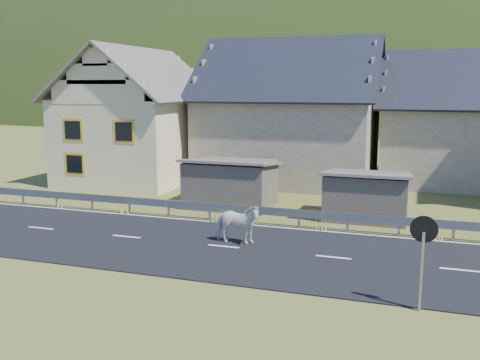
% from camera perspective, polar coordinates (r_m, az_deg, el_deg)
% --- Properties ---
extents(ground, '(160.00, 160.00, 0.00)m').
position_cam_1_polar(ground, '(19.62, -1.78, -7.20)').
color(ground, '#4D511B').
rests_on(ground, ground).
extents(road, '(60.00, 7.00, 0.04)m').
position_cam_1_polar(road, '(19.62, -1.78, -7.15)').
color(road, black).
rests_on(road, ground).
extents(lane_markings, '(60.00, 6.60, 0.01)m').
position_cam_1_polar(lane_markings, '(19.61, -1.78, -7.08)').
color(lane_markings, silver).
rests_on(lane_markings, road).
extents(guardrail, '(28.10, 0.09, 0.75)m').
position_cam_1_polar(guardrail, '(22.85, 1.40, -3.26)').
color(guardrail, '#93969B').
rests_on(guardrail, ground).
extents(shed_left, '(4.30, 3.30, 2.40)m').
position_cam_1_polar(shed_left, '(25.97, -0.99, -0.43)').
color(shed_left, brown).
rests_on(shed_left, ground).
extents(shed_right, '(3.80, 2.90, 2.20)m').
position_cam_1_polar(shed_right, '(24.15, 13.32, -1.74)').
color(shed_right, brown).
rests_on(shed_right, ground).
extents(house_cream, '(7.80, 9.80, 8.30)m').
position_cam_1_polar(house_cream, '(33.90, -10.80, 7.39)').
color(house_cream, beige).
rests_on(house_cream, ground).
extents(house_stone_a, '(10.80, 9.80, 8.90)m').
position_cam_1_polar(house_stone_a, '(33.45, 5.52, 7.96)').
color(house_stone_a, tan).
rests_on(house_stone_a, ground).
extents(house_stone_b, '(9.80, 8.80, 8.10)m').
position_cam_1_polar(house_stone_b, '(34.71, 22.71, 6.66)').
color(house_stone_b, tan).
rests_on(house_stone_b, ground).
extents(mountain, '(440.00, 280.00, 260.00)m').
position_cam_1_polar(mountain, '(199.27, 17.86, 2.10)').
color(mountain, '#1D3710').
rests_on(mountain, ground).
extents(conifer_patch, '(76.00, 50.00, 28.00)m').
position_cam_1_polar(conifer_patch, '(141.63, -7.41, 10.02)').
color(conifer_patch, black).
rests_on(conifer_patch, ground).
extents(horse, '(0.89, 1.82, 1.51)m').
position_cam_1_polar(horse, '(19.77, -0.35, -4.67)').
color(horse, silver).
rests_on(horse, road).
extents(traffic_mirror, '(0.70, 0.22, 2.54)m').
position_cam_1_polar(traffic_mirror, '(14.60, 18.96, -6.24)').
color(traffic_mirror, '#93969B').
rests_on(traffic_mirror, ground).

